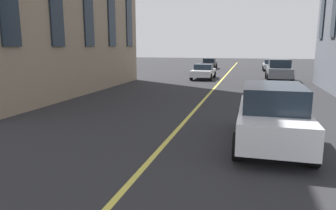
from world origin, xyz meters
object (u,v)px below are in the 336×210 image
Objects in this scene: car_grey_parked_a at (279,70)px; car_white_trailing at (204,71)px; car_white_mid at (272,115)px; car_black_near at (209,64)px; car_silver_oncoming at (271,65)px.

car_white_trailing is at bearing 91.16° from car_grey_parked_a.
car_black_near is at bearing 10.81° from car_white_mid.
car_grey_parked_a is 1.21× the size of car_black_near.
car_white_mid is 1.07× the size of car_white_trailing.
car_grey_parked_a is 15.25m from car_black_near.
car_grey_parked_a is at bearing -148.98° from car_black_near.
car_white_trailing is 13.26m from car_black_near.
car_silver_oncoming is 11.64m from car_grey_parked_a.
car_white_mid reaches higher than car_white_trailing.
car_silver_oncoming is at bearing -0.00° from car_grey_parked_a.
car_black_near reaches higher than car_silver_oncoming.
car_grey_parked_a is 6.65m from car_white_trailing.
car_white_mid is at bearing -169.19° from car_black_near.
car_white_trailing is at bearing 150.56° from car_silver_oncoming.
car_white_trailing is 1.13× the size of car_black_near.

